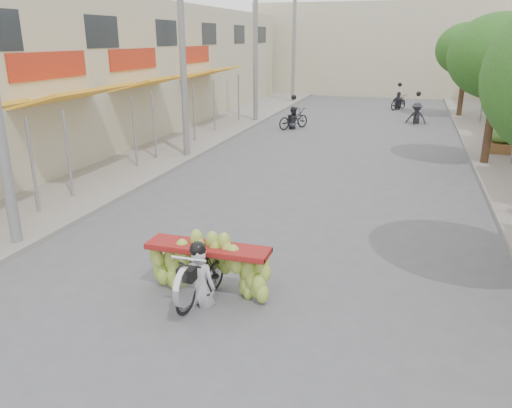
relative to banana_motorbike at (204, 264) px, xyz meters
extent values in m
plane|color=#54555A|center=(0.52, -2.06, -0.67)|extent=(120.00, 120.00, 0.00)
cube|color=gray|center=(-6.48, 12.94, -0.61)|extent=(4.00, 60.00, 0.12)
cube|color=#B9B192|center=(-11.48, 11.94, 2.33)|extent=(8.00, 40.00, 6.00)
cylinder|color=slate|center=(-5.78, 2.74, 0.61)|extent=(0.08, 0.08, 2.55)
cube|color=#FDAE2A|center=(-6.60, 5.94, 2.08)|extent=(1.77, 4.00, 0.53)
cylinder|color=slate|center=(-5.78, 4.14, 0.61)|extent=(0.08, 0.08, 2.55)
cylinder|color=slate|center=(-5.78, 7.74, 0.61)|extent=(0.08, 0.08, 2.55)
cube|color=#A62916|center=(-7.48, 5.94, 2.93)|extent=(0.10, 3.50, 0.80)
cube|color=#FDAE2A|center=(-6.60, 10.94, 2.08)|extent=(1.77, 4.00, 0.53)
cylinder|color=slate|center=(-5.78, 9.14, 0.61)|extent=(0.08, 0.08, 2.55)
cylinder|color=slate|center=(-5.78, 12.74, 0.61)|extent=(0.08, 0.08, 2.55)
cube|color=#A62916|center=(-7.48, 10.94, 2.93)|extent=(0.10, 3.50, 0.80)
cube|color=#FDAE2A|center=(-6.60, 16.94, 2.08)|extent=(1.77, 4.00, 0.53)
cylinder|color=slate|center=(-5.78, 15.14, 0.61)|extent=(0.08, 0.08, 2.55)
cylinder|color=slate|center=(-5.78, 18.74, 0.61)|extent=(0.08, 0.08, 2.55)
cube|color=#A62916|center=(-7.48, 16.94, 2.93)|extent=(0.10, 3.50, 0.80)
cube|color=#1E2328|center=(-7.50, 8.94, 3.93)|extent=(0.08, 2.00, 1.10)
cube|color=#1E2328|center=(-7.50, 13.94, 3.93)|extent=(0.08, 2.00, 1.10)
cube|color=#1E2328|center=(-7.50, 18.94, 3.93)|extent=(0.08, 2.00, 1.10)
cube|color=#1E2328|center=(-7.50, 23.94, 3.93)|extent=(0.08, 2.00, 1.10)
cube|color=#1E2328|center=(-7.50, 28.94, 3.93)|extent=(0.08, 2.00, 1.10)
cylinder|color=slate|center=(6.82, 15.84, 0.61)|extent=(0.08, 0.08, 2.55)
cube|color=#B93918|center=(7.64, 19.94, 2.08)|extent=(1.77, 4.20, 0.53)
cylinder|color=slate|center=(6.82, 18.04, 0.61)|extent=(0.08, 0.08, 2.55)
cylinder|color=slate|center=(6.82, 21.84, 0.61)|extent=(0.08, 0.08, 2.55)
cube|color=#B9B192|center=(0.52, 35.94, 2.83)|extent=(20.00, 6.00, 7.00)
cylinder|color=slate|center=(-4.88, 9.94, 3.33)|extent=(0.24, 0.24, 8.00)
cylinder|color=slate|center=(-4.88, 18.94, 3.33)|extent=(0.24, 0.24, 8.00)
cylinder|color=slate|center=(-4.88, 27.94, 3.33)|extent=(0.24, 0.24, 8.00)
cylinder|color=#3A2719|center=(5.92, 11.94, 0.93)|extent=(0.28, 0.28, 3.20)
ellipsoid|color=#26581A|center=(5.92, 11.94, 3.13)|extent=(3.40, 3.40, 2.90)
cylinder|color=#3A2719|center=(5.92, 23.94, 0.93)|extent=(0.28, 0.28, 3.20)
ellipsoid|color=#26581A|center=(5.92, 23.94, 3.13)|extent=(3.40, 3.40, 2.90)
cube|color=brown|center=(6.72, 13.94, -0.30)|extent=(1.20, 0.80, 0.50)
ellipsoid|color=#589738|center=(6.72, 13.94, 0.28)|extent=(1.20, 0.88, 0.66)
imported|color=black|center=(0.00, -0.15, -0.21)|extent=(0.70, 1.61, 0.91)
cylinder|color=silver|center=(0.00, -0.80, -0.05)|extent=(0.10, 0.66, 0.66)
cube|color=black|center=(0.00, -0.70, 0.13)|extent=(0.28, 0.22, 0.22)
cylinder|color=silver|center=(0.00, -0.60, 0.35)|extent=(0.60, 0.05, 0.05)
cube|color=maroon|center=(0.00, 0.20, 0.21)|extent=(2.22, 0.55, 0.10)
imported|color=#B8B8C0|center=(0.00, -0.20, 0.40)|extent=(0.55, 0.41, 1.53)
sphere|color=black|center=(0.00, -0.23, 1.13)|extent=(0.28, 0.28, 0.28)
imported|color=silver|center=(6.57, 14.25, 0.23)|extent=(0.86, 0.63, 1.56)
imported|color=black|center=(-2.42, 17.45, -0.16)|extent=(1.56, 1.88, 1.02)
imported|color=#2B2B33|center=(-2.42, 17.45, 0.46)|extent=(0.93, 0.84, 1.65)
sphere|color=black|center=(-2.42, 17.45, 0.91)|extent=(0.26, 0.26, 0.26)
imported|color=black|center=(3.55, 20.98, -0.17)|extent=(0.74, 1.73, 0.99)
imported|color=#2B2B33|center=(3.55, 20.98, 0.46)|extent=(1.13, 0.71, 1.65)
sphere|color=black|center=(3.55, 20.98, 0.91)|extent=(0.26, 0.26, 0.26)
imported|color=black|center=(2.43, 26.38, -0.20)|extent=(1.29, 1.77, 0.94)
imported|color=#2B2B33|center=(2.43, 26.38, 0.46)|extent=(1.11, 0.92, 1.65)
sphere|color=black|center=(2.43, 26.38, 0.91)|extent=(0.26, 0.26, 0.26)
camera|label=1|loc=(3.18, -7.28, 3.73)|focal=35.00mm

